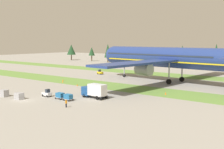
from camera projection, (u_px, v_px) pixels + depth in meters
ground_plane at (24, 101)px, 67.98m from camera, size 400.00×400.00×0.00m
grass_strip_near at (105, 85)px, 91.86m from camera, size 320.00×12.65×0.01m
grass_strip_far at (161, 74)px, 121.09m from camera, size 320.00×12.65×0.01m
airliner at (170, 57)px, 97.44m from camera, size 58.17×72.02×23.64m
baggage_tug at (47, 93)px, 73.19m from camera, size 2.62×1.34×1.97m
cargo_dolly_lead at (60, 95)px, 70.05m from camera, size 2.22×1.54×1.55m
cargo_dolly_second at (68, 97)px, 68.24m from camera, size 2.22×1.54×1.55m
catering_truck at (95, 90)px, 71.04m from camera, size 7.01×2.47×3.58m
pushback_tractor at (100, 72)px, 121.30m from camera, size 2.71×1.54×1.97m
ground_crew_marshaller at (66, 103)px, 61.41m from camera, size 0.36×0.54×1.74m
uld_container_0 at (4, 93)px, 73.19m from camera, size 2.12×1.75×1.74m
uld_container_1 at (19, 96)px, 69.83m from camera, size 2.00×1.60×1.60m
taxiway_marker_0 at (77, 85)px, 90.35m from camera, size 0.44×0.44×0.55m
taxiway_marker_1 at (166, 93)px, 75.94m from camera, size 0.44×0.44×0.70m
taxiway_marker_2 at (63, 82)px, 97.55m from camera, size 0.44×0.44×0.53m
taxiway_marker_3 at (63, 80)px, 100.95m from camera, size 0.44×0.44×0.66m
distant_tree_line at (186, 54)px, 154.20m from camera, size 190.73×10.78×12.56m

